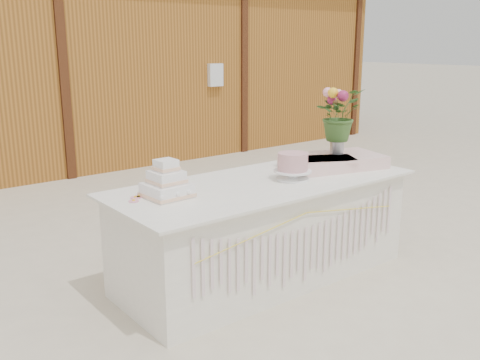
% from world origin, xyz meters
% --- Properties ---
extents(ground, '(80.00, 80.00, 0.00)m').
position_xyz_m(ground, '(0.00, 0.00, 0.00)').
color(ground, beige).
rests_on(ground, ground).
extents(barn, '(12.60, 4.60, 3.30)m').
position_xyz_m(barn, '(-0.01, 5.99, 1.68)').
color(barn, '#9E6121').
rests_on(barn, ground).
extents(cake_table, '(2.40, 1.00, 0.77)m').
position_xyz_m(cake_table, '(0.00, -0.00, 0.39)').
color(cake_table, silver).
rests_on(cake_table, ground).
extents(wedding_cake, '(0.30, 0.30, 0.26)m').
position_xyz_m(wedding_cake, '(-0.80, 0.09, 0.86)').
color(wedding_cake, white).
rests_on(wedding_cake, cake_table).
extents(pink_cake_stand, '(0.29, 0.29, 0.21)m').
position_xyz_m(pink_cake_stand, '(0.20, -0.09, 0.89)').
color(pink_cake_stand, white).
rests_on(pink_cake_stand, cake_table).
extents(satin_runner, '(0.91, 0.67, 0.10)m').
position_xyz_m(satin_runner, '(0.76, -0.00, 0.82)').
color(satin_runner, beige).
rests_on(satin_runner, cake_table).
extents(flower_vase, '(0.12, 0.12, 0.16)m').
position_xyz_m(flower_vase, '(0.84, 0.04, 0.95)').
color(flower_vase, '#ADAEB2').
rests_on(flower_vase, satin_runner).
extents(bouquet, '(0.43, 0.38, 0.43)m').
position_xyz_m(bouquet, '(0.84, 0.04, 1.25)').
color(bouquet, '#385D25').
rests_on(bouquet, flower_vase).
extents(loose_flowers, '(0.20, 0.35, 0.02)m').
position_xyz_m(loose_flowers, '(-0.99, 0.14, 0.78)').
color(loose_flowers, pink).
rests_on(loose_flowers, cake_table).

